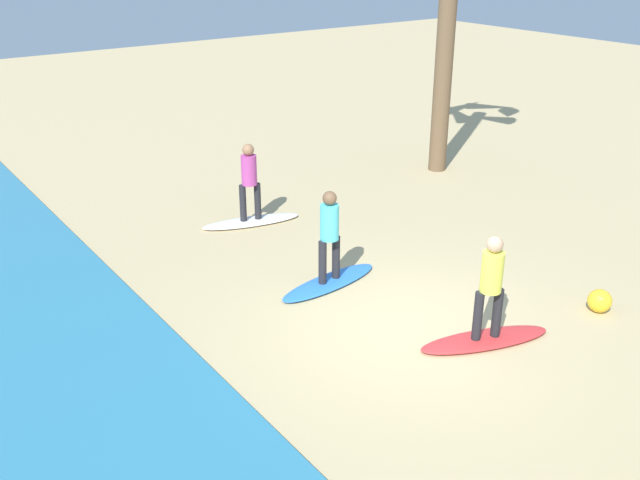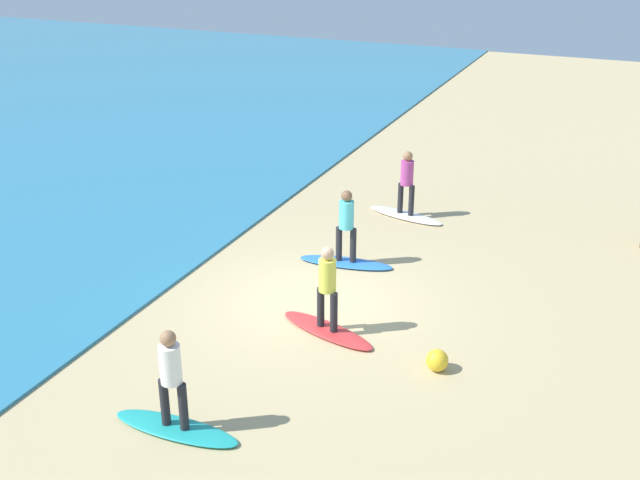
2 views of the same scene
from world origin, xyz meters
TOP-DOWN VIEW (x-y plane):
  - ground_plane at (0.00, 0.00)m, footprint 60.00×60.00m
  - surfboard_red at (-0.99, -0.70)m, footprint 1.18×2.17m
  - surfer_red at (-0.99, -0.70)m, footprint 0.32×0.44m
  - surfboard_blue at (1.90, 0.08)m, footprint 0.82×2.15m
  - surfer_blue at (1.90, 0.08)m, footprint 0.32×0.46m
  - surfboard_white at (5.14, -0.26)m, footprint 1.04×2.17m
  - surfer_white at (5.14, -0.26)m, footprint 0.32×0.45m
  - beach_ball at (-1.42, -2.91)m, footprint 0.39×0.39m

SIDE VIEW (x-z plane):
  - ground_plane at x=0.00m, z-range 0.00..0.00m
  - surfboard_red at x=-0.99m, z-range 0.00..0.09m
  - surfboard_blue at x=1.90m, z-range 0.00..0.09m
  - surfboard_white at x=5.14m, z-range 0.00..0.09m
  - beach_ball at x=-1.42m, z-range 0.00..0.39m
  - surfer_red at x=-0.99m, z-range 0.22..1.86m
  - surfer_blue at x=1.90m, z-range 0.22..1.86m
  - surfer_white at x=5.14m, z-range 0.22..1.86m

